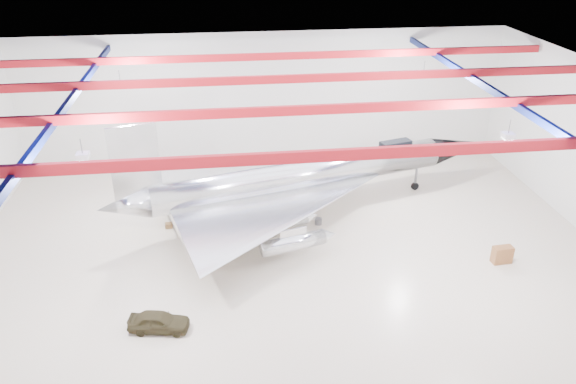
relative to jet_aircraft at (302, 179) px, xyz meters
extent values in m
plane|color=beige|center=(-1.62, -5.13, -2.67)|extent=(40.00, 40.00, 0.00)
plane|color=silver|center=(-1.62, 9.87, 2.83)|extent=(40.00, 0.00, 40.00)
plane|color=#0A0F38|center=(-1.62, -5.13, 8.33)|extent=(40.00, 40.00, 0.00)
cube|color=maroon|center=(-1.62, -14.13, 7.73)|extent=(39.50, 0.25, 0.50)
cube|color=maroon|center=(-1.62, -8.13, 7.73)|extent=(39.50, 0.25, 0.50)
cube|color=maroon|center=(-1.62, -2.13, 7.73)|extent=(39.50, 0.25, 0.50)
cube|color=maroon|center=(-1.62, 3.87, 7.73)|extent=(39.50, 0.25, 0.50)
cube|color=#0E1A55|center=(-13.62, -5.13, 7.43)|extent=(0.25, 29.50, 0.40)
cube|color=#0E1A55|center=(10.38, -5.13, 7.43)|extent=(0.25, 29.50, 0.40)
cube|color=silver|center=(-11.62, -11.13, 7.03)|extent=(0.55, 0.55, 0.25)
cube|color=silver|center=(8.38, -11.13, 7.03)|extent=(0.55, 0.55, 0.25)
cube|color=silver|center=(-11.62, 0.87, 7.03)|extent=(0.55, 0.55, 0.25)
cube|color=silver|center=(8.38, 0.87, 7.03)|extent=(0.55, 0.55, 0.25)
cylinder|color=silver|center=(0.06, 0.02, 0.31)|extent=(21.13, 7.65, 2.13)
cone|color=black|center=(12.91, 3.51, 0.31)|extent=(5.70, 3.46, 2.13)
cone|color=silver|center=(-11.77, -3.20, 0.31)|extent=(3.64, 2.90, 2.13)
cube|color=silver|center=(-10.74, -2.92, 3.08)|extent=(2.91, 0.91, 4.80)
cube|color=black|center=(7.26, 1.97, 1.43)|extent=(2.49, 1.44, 0.53)
cylinder|color=silver|center=(-1.49, -6.48, -1.18)|extent=(4.16, 1.99, 0.96)
cylinder|color=silver|center=(-2.19, -3.91, -1.18)|extent=(4.16, 1.99, 0.96)
cylinder|color=silver|center=(-3.87, 2.26, -1.18)|extent=(4.16, 1.99, 0.96)
cylinder|color=silver|center=(-4.57, 4.83, -1.18)|extent=(4.16, 1.99, 0.96)
cylinder|color=#59595B|center=(9.31, 2.53, -1.71)|extent=(0.19, 0.19, 1.92)
cylinder|color=black|center=(9.31, 2.53, -2.38)|extent=(0.64, 0.38, 0.60)
cylinder|color=#59595B|center=(-3.36, -3.67, -1.71)|extent=(0.19, 0.19, 1.92)
cylinder|color=black|center=(-3.36, -3.67, -2.38)|extent=(0.64, 0.38, 0.60)
cylinder|color=#59595B|center=(-4.76, 1.47, -1.71)|extent=(0.19, 0.19, 1.92)
cylinder|color=black|center=(-4.76, 1.47, -2.38)|extent=(0.64, 0.38, 0.60)
imported|color=#352E1A|center=(-9.18, -11.67, -2.14)|extent=(3.31, 1.77, 1.07)
cube|color=brown|center=(11.29, -7.96, -2.12)|extent=(1.24, 0.68, 1.10)
cube|color=olive|center=(-9.36, -1.03, -2.51)|extent=(0.51, 0.42, 0.34)
cube|color=#A01810|center=(-6.16, 3.62, -2.53)|extent=(0.51, 0.46, 0.29)
cylinder|color=#59595B|center=(0.91, -1.85, -2.46)|extent=(0.58, 0.58, 0.44)
cube|color=olive|center=(3.51, 3.08, -2.49)|extent=(0.64, 0.58, 0.37)
cube|color=#59595B|center=(-6.04, 3.01, -2.54)|extent=(0.45, 0.39, 0.28)
cylinder|color=#59595B|center=(0.98, 2.41, -2.48)|extent=(0.57, 0.57, 0.39)
camera|label=1|loc=(-5.46, -35.16, 16.73)|focal=35.00mm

